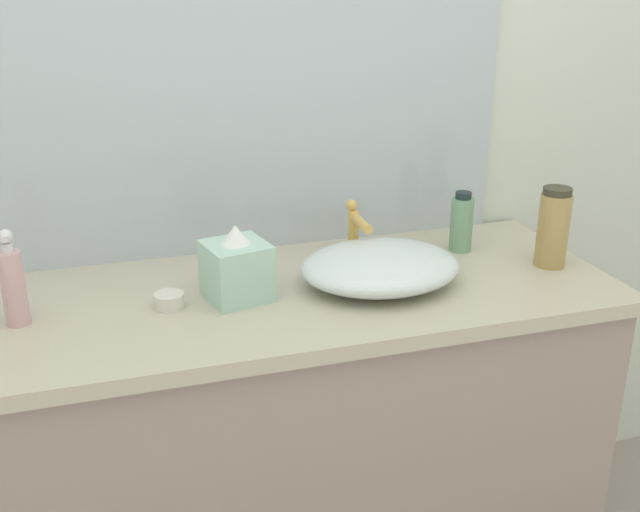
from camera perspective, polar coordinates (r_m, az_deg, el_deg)
bathroom_wall_rear at (r=1.83m, az=-6.44°, el=14.52°), size 6.00×0.06×2.60m
vanity_counter at (r=1.84m, az=-4.43°, el=-14.94°), size 1.60×0.57×0.85m
sink_basin at (r=1.66m, az=4.61°, el=-0.80°), size 0.36×0.30×0.08m
faucet at (r=1.79m, az=2.73°, el=2.27°), size 0.03×0.13×0.14m
soap_dispenser at (r=1.58m, az=-22.38°, el=-2.00°), size 0.05×0.05×0.20m
perfume_bottle at (r=1.83m, az=17.37°, el=2.08°), size 0.07×0.07×0.19m
spray_can at (r=1.88m, az=10.75°, el=2.49°), size 0.06×0.06×0.15m
tissue_box at (r=1.59m, az=-6.37°, el=-0.88°), size 0.15×0.15×0.16m
candle_jar at (r=1.59m, az=-11.43°, el=-3.35°), size 0.06×0.06×0.03m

